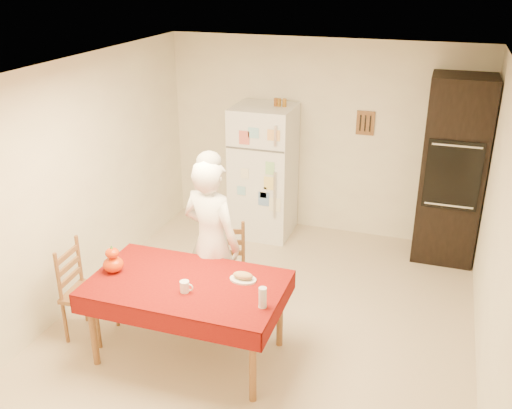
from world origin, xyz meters
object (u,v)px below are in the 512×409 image
at_px(chair_left, 82,287).
at_px(bread_plate, 243,279).
at_px(oven_cabinet, 453,171).
at_px(chair_far, 225,266).
at_px(wine_glass, 263,297).
at_px(dining_table, 187,289).
at_px(pumpkin_lower, 113,264).
at_px(refrigerator, 264,172).
at_px(coffee_mug, 185,287).
at_px(seated_woman, 212,243).

xyz_separation_m(chair_left, bread_plate, (1.54, 0.20, 0.26)).
bearing_deg(oven_cabinet, bread_plate, -123.29).
xyz_separation_m(chair_far, chair_left, (-1.13, -0.81, 0.00)).
height_order(oven_cabinet, wine_glass, oven_cabinet).
height_order(dining_table, wine_glass, wine_glass).
bearing_deg(pumpkin_lower, chair_far, 48.09).
bearing_deg(refrigerator, coffee_mug, -85.85).
xyz_separation_m(oven_cabinet, chair_left, (-3.22, -2.74, -0.59)).
xyz_separation_m(coffee_mug, bread_plate, (0.40, 0.33, -0.04)).
bearing_deg(seated_woman, wine_glass, 149.97).
distance_m(coffee_mug, pumpkin_lower, 0.76).
height_order(oven_cabinet, bread_plate, oven_cabinet).
distance_m(chair_far, chair_left, 1.39).
xyz_separation_m(oven_cabinet, bread_plate, (-1.67, -2.54, -0.33)).
distance_m(chair_left, wine_glass, 1.87).
height_order(oven_cabinet, pumpkin_lower, oven_cabinet).
relative_size(dining_table, chair_left, 1.79).
xyz_separation_m(refrigerator, chair_left, (-0.94, -2.70, -0.34)).
distance_m(chair_left, pumpkin_lower, 0.51).
bearing_deg(pumpkin_lower, coffee_mug, -8.62).
relative_size(refrigerator, dining_table, 1.00).
relative_size(dining_table, bread_plate, 7.08).
height_order(refrigerator, seated_woman, seated_woman).
relative_size(seated_woman, wine_glass, 9.73).
relative_size(oven_cabinet, chair_left, 2.32).
relative_size(dining_table, chair_far, 1.79).
height_order(chair_left, coffee_mug, chair_left).
bearing_deg(coffee_mug, seated_woman, 94.79).
bearing_deg(wine_glass, bread_plate, 130.38).
bearing_deg(seated_woman, dining_table, 105.90).
relative_size(refrigerator, oven_cabinet, 0.77).
bearing_deg(chair_far, wine_glass, -71.12).
bearing_deg(seated_woman, chair_left, 44.66).
distance_m(chair_left, coffee_mug, 1.19).
bearing_deg(chair_left, bread_plate, -86.75).
xyz_separation_m(oven_cabinet, dining_table, (-2.13, -2.73, -0.41)).
bearing_deg(wine_glass, coffee_mug, 179.15).
distance_m(coffee_mug, wine_glass, 0.69).
bearing_deg(dining_table, bread_plate, 21.85).
distance_m(dining_table, chair_left, 1.10).
bearing_deg(bread_plate, wine_glass, -49.62).
bearing_deg(pumpkin_lower, chair_left, 177.55).
xyz_separation_m(seated_woman, wine_glass, (0.76, -0.76, -0.01)).
bearing_deg(dining_table, wine_glass, -11.88).
bearing_deg(refrigerator, wine_glass, -72.42).
bearing_deg(dining_table, chair_left, -179.16).
distance_m(pumpkin_lower, wine_glass, 1.45).
bearing_deg(dining_table, refrigerator, 93.26).
bearing_deg(chair_far, bread_plate, -73.54).
xyz_separation_m(oven_cabinet, seated_woman, (-2.14, -2.13, -0.24)).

